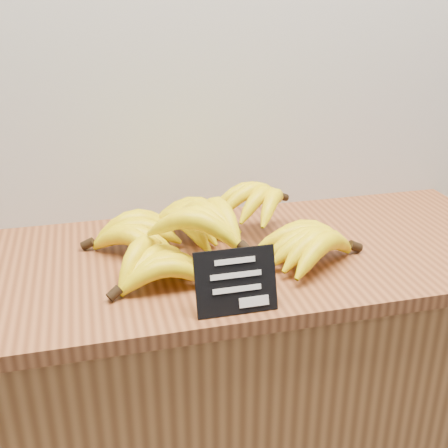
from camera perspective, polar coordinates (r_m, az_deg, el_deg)
counter at (r=1.48m, az=-0.50°, el=-19.87°), size 1.52×0.50×0.90m
counter_top at (r=1.21m, az=-0.58°, el=-3.65°), size 1.37×0.54×0.03m
chalkboard_sign at (r=0.98m, az=1.23°, el=-5.86°), size 0.15×0.04×0.11m
banana_pile at (r=1.18m, az=-1.49°, el=-0.82°), size 0.57×0.45×0.13m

